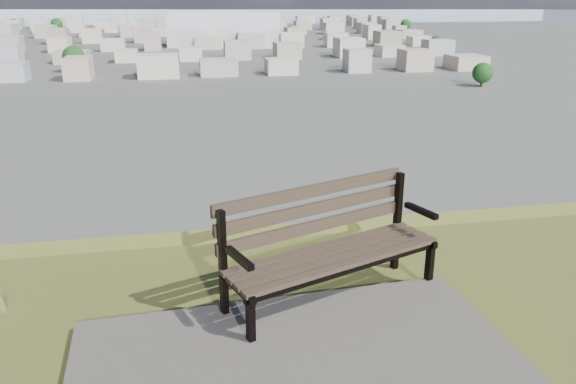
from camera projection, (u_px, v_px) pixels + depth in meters
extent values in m
cube|color=#403325|center=(348.00, 264.00, 4.40)|extent=(1.76, 0.73, 0.04)
cube|color=#403325|center=(339.00, 258.00, 4.49)|extent=(1.76, 0.73, 0.04)
cube|color=#403325|center=(330.00, 253.00, 4.59)|extent=(1.76, 0.73, 0.04)
cube|color=#403325|center=(321.00, 247.00, 4.69)|extent=(1.76, 0.73, 0.04)
cube|color=#403325|center=(316.00, 226.00, 4.70)|extent=(1.74, 0.68, 0.10)
cube|color=#403325|center=(315.00, 208.00, 4.67)|extent=(1.74, 0.68, 0.10)
cube|color=#403325|center=(313.00, 191.00, 4.64)|extent=(1.74, 0.68, 0.10)
cube|color=black|center=(251.00, 323.00, 4.02)|extent=(0.07, 0.08, 0.45)
cube|color=black|center=(223.00, 268.00, 4.29)|extent=(0.07, 0.08, 0.94)
cube|color=black|center=(237.00, 287.00, 4.12)|extent=(0.23, 0.50, 0.05)
cube|color=black|center=(239.00, 258.00, 3.99)|extent=(0.18, 0.36, 0.05)
cube|color=black|center=(430.00, 264.00, 4.89)|extent=(0.07, 0.08, 0.45)
cube|color=black|center=(397.00, 222.00, 5.16)|extent=(0.07, 0.08, 0.94)
cube|color=black|center=(415.00, 236.00, 4.99)|extent=(0.23, 0.50, 0.05)
cube|color=black|center=(421.00, 211.00, 4.86)|extent=(0.18, 0.36, 0.05)
cube|color=black|center=(349.00, 270.00, 4.40)|extent=(1.74, 0.69, 0.04)
cube|color=black|center=(321.00, 252.00, 4.72)|extent=(1.74, 0.69, 0.04)
cone|color=brown|center=(0.00, 300.00, 4.57)|extent=(0.08, 0.08, 0.19)
cube|color=silver|center=(226.00, 40.00, 306.20)|extent=(63.50, 37.52, 6.60)
cylinder|color=silver|center=(226.00, 34.00, 305.10)|extent=(63.50, 37.52, 25.10)
cube|color=beige|center=(0.00, 71.00, 184.16)|extent=(11.00, 11.00, 7.00)
cube|color=#B6A79C|center=(77.00, 69.00, 188.42)|extent=(11.00, 11.00, 7.00)
cube|color=#BCAA96|center=(150.00, 67.00, 192.68)|extent=(11.00, 11.00, 7.00)
cube|color=#A9A9AD|center=(220.00, 65.00, 196.94)|extent=(11.00, 11.00, 7.00)
cube|color=beige|center=(287.00, 64.00, 201.20)|extent=(11.00, 11.00, 7.00)
cube|color=tan|center=(351.00, 63.00, 205.46)|extent=(11.00, 11.00, 7.00)
cube|color=beige|center=(413.00, 61.00, 209.72)|extent=(11.00, 11.00, 7.00)
cube|color=#B6B0A5|center=(472.00, 60.00, 213.98)|extent=(11.00, 11.00, 7.00)
cube|color=#BCAA96|center=(4.00, 56.00, 228.30)|extent=(11.00, 11.00, 7.00)
cube|color=#A9A9AD|center=(66.00, 54.00, 232.56)|extent=(11.00, 11.00, 7.00)
cube|color=beige|center=(126.00, 53.00, 236.82)|extent=(11.00, 11.00, 7.00)
cube|color=tan|center=(183.00, 52.00, 241.08)|extent=(11.00, 11.00, 7.00)
cube|color=beige|center=(239.00, 51.00, 245.35)|extent=(11.00, 11.00, 7.00)
cube|color=#B6B0A5|center=(293.00, 50.00, 249.61)|extent=(11.00, 11.00, 7.00)
cube|color=beige|center=(345.00, 49.00, 253.87)|extent=(11.00, 11.00, 7.00)
cube|color=#B6A79C|center=(395.00, 48.00, 258.13)|extent=(11.00, 11.00, 7.00)
cube|color=#BCAA96|center=(443.00, 47.00, 262.39)|extent=(11.00, 11.00, 7.00)
cube|color=tan|center=(6.00, 45.00, 272.45)|extent=(11.00, 11.00, 7.00)
cube|color=beige|center=(59.00, 45.00, 276.71)|extent=(11.00, 11.00, 7.00)
cube|color=#B6B0A5|center=(109.00, 44.00, 280.97)|extent=(11.00, 11.00, 7.00)
cube|color=beige|center=(158.00, 43.00, 285.23)|extent=(11.00, 11.00, 7.00)
cube|color=#B6A79C|center=(205.00, 42.00, 289.49)|extent=(11.00, 11.00, 7.00)
cube|color=#BCAA96|center=(252.00, 42.00, 293.75)|extent=(11.00, 11.00, 7.00)
cube|color=#A9A9AD|center=(296.00, 41.00, 298.01)|extent=(11.00, 11.00, 7.00)
cube|color=beige|center=(340.00, 40.00, 302.27)|extent=(11.00, 11.00, 7.00)
cube|color=tan|center=(382.00, 40.00, 306.53)|extent=(11.00, 11.00, 7.00)
cube|color=beige|center=(423.00, 39.00, 310.80)|extent=(11.00, 11.00, 7.00)
cube|color=#B6A79C|center=(8.00, 38.00, 316.59)|extent=(11.00, 11.00, 7.00)
cube|color=#BCAA96|center=(53.00, 38.00, 320.85)|extent=(11.00, 11.00, 7.00)
cube|color=#A9A9AD|center=(97.00, 37.00, 325.11)|extent=(11.00, 11.00, 7.00)
cube|color=beige|center=(139.00, 36.00, 329.37)|extent=(11.00, 11.00, 7.00)
cube|color=tan|center=(181.00, 36.00, 333.64)|extent=(11.00, 11.00, 7.00)
cube|color=beige|center=(221.00, 35.00, 337.90)|extent=(11.00, 11.00, 7.00)
cube|color=#B6B0A5|center=(261.00, 35.00, 342.16)|extent=(11.00, 11.00, 7.00)
cube|color=beige|center=(299.00, 34.00, 346.42)|extent=(11.00, 11.00, 7.00)
cube|color=#B6A79C|center=(337.00, 34.00, 350.68)|extent=(11.00, 11.00, 7.00)
cube|color=#BCAA96|center=(373.00, 33.00, 354.94)|extent=(11.00, 11.00, 7.00)
cube|color=#A9A9AD|center=(409.00, 33.00, 359.20)|extent=(11.00, 11.00, 7.00)
cube|color=beige|center=(10.00, 33.00, 360.74)|extent=(11.00, 11.00, 7.00)
cube|color=#B6B0A5|center=(49.00, 32.00, 365.00)|extent=(11.00, 11.00, 7.00)
cube|color=beige|center=(87.00, 32.00, 369.26)|extent=(11.00, 11.00, 7.00)
cube|color=#B6A79C|center=(125.00, 31.00, 373.52)|extent=(11.00, 11.00, 7.00)
cube|color=#BCAA96|center=(162.00, 31.00, 377.78)|extent=(11.00, 11.00, 7.00)
cube|color=#A9A9AD|center=(198.00, 30.00, 382.04)|extent=(11.00, 11.00, 7.00)
cube|color=beige|center=(233.00, 30.00, 386.30)|extent=(11.00, 11.00, 7.00)
cube|color=tan|center=(267.00, 30.00, 390.56)|extent=(11.00, 11.00, 7.00)
cube|color=beige|center=(301.00, 29.00, 394.82)|extent=(11.00, 11.00, 7.00)
cube|color=#B6B0A5|center=(334.00, 29.00, 399.09)|extent=(11.00, 11.00, 7.00)
cube|color=beige|center=(366.00, 29.00, 403.35)|extent=(11.00, 11.00, 7.00)
cube|color=#B6A79C|center=(398.00, 28.00, 407.61)|extent=(11.00, 11.00, 7.00)
cube|color=beige|center=(11.00, 28.00, 404.88)|extent=(11.00, 11.00, 7.00)
cube|color=tan|center=(46.00, 28.00, 409.14)|extent=(11.00, 11.00, 7.00)
cube|color=beige|center=(80.00, 28.00, 413.40)|extent=(11.00, 11.00, 7.00)
cube|color=#B6B0A5|center=(114.00, 27.00, 417.66)|extent=(11.00, 11.00, 7.00)
cube|color=beige|center=(147.00, 27.00, 421.93)|extent=(11.00, 11.00, 7.00)
cube|color=#B6A79C|center=(179.00, 27.00, 426.19)|extent=(11.00, 11.00, 7.00)
cube|color=#BCAA96|center=(211.00, 26.00, 430.45)|extent=(11.00, 11.00, 7.00)
cube|color=#A9A9AD|center=(242.00, 26.00, 434.71)|extent=(11.00, 11.00, 7.00)
cube|color=beige|center=(273.00, 26.00, 438.97)|extent=(11.00, 11.00, 7.00)
cube|color=tan|center=(303.00, 25.00, 443.23)|extent=(11.00, 11.00, 7.00)
cube|color=beige|center=(332.00, 25.00, 447.49)|extent=(11.00, 11.00, 7.00)
cube|color=#B6B0A5|center=(361.00, 25.00, 451.75)|extent=(11.00, 11.00, 7.00)
cube|color=beige|center=(389.00, 24.00, 456.01)|extent=(11.00, 11.00, 7.00)
cube|color=#A9A9AD|center=(11.00, 25.00, 449.03)|extent=(11.00, 11.00, 7.00)
cube|color=beige|center=(43.00, 25.00, 453.29)|extent=(11.00, 11.00, 7.00)
cube|color=tan|center=(74.00, 24.00, 457.55)|extent=(11.00, 11.00, 7.00)
cube|color=beige|center=(105.00, 24.00, 461.81)|extent=(11.00, 11.00, 7.00)
cube|color=#B6B0A5|center=(135.00, 24.00, 466.07)|extent=(11.00, 11.00, 7.00)
cube|color=beige|center=(164.00, 23.00, 470.33)|extent=(11.00, 11.00, 7.00)
cube|color=#B6A79C|center=(193.00, 23.00, 474.59)|extent=(11.00, 11.00, 7.00)
cube|color=#BCAA96|center=(222.00, 23.00, 478.85)|extent=(11.00, 11.00, 7.00)
cube|color=#A9A9AD|center=(249.00, 23.00, 483.11)|extent=(11.00, 11.00, 7.00)
cube|color=beige|center=(277.00, 22.00, 487.38)|extent=(11.00, 11.00, 7.00)
cube|color=tan|center=(304.00, 22.00, 491.64)|extent=(11.00, 11.00, 7.00)
cube|color=beige|center=(330.00, 22.00, 495.90)|extent=(11.00, 11.00, 7.00)
cube|color=#B6B0A5|center=(356.00, 22.00, 500.16)|extent=(11.00, 11.00, 7.00)
cube|color=beige|center=(382.00, 21.00, 504.42)|extent=(11.00, 11.00, 7.00)
cube|color=#A9A9AD|center=(12.00, 22.00, 493.17)|extent=(11.00, 11.00, 7.00)
cube|color=beige|center=(41.00, 22.00, 497.43)|extent=(11.00, 11.00, 7.00)
cube|color=tan|center=(69.00, 22.00, 501.69)|extent=(11.00, 11.00, 7.00)
cube|color=beige|center=(97.00, 21.00, 505.95)|extent=(11.00, 11.00, 7.00)
cube|color=#B6B0A5|center=(125.00, 21.00, 510.22)|extent=(11.00, 11.00, 7.00)
cube|color=beige|center=(152.00, 21.00, 514.48)|extent=(11.00, 11.00, 7.00)
cube|color=#B6A79C|center=(178.00, 21.00, 518.74)|extent=(11.00, 11.00, 7.00)
cube|color=#BCAA96|center=(204.00, 20.00, 523.00)|extent=(11.00, 11.00, 7.00)
cube|color=#A9A9AD|center=(230.00, 20.00, 527.26)|extent=(11.00, 11.00, 7.00)
cube|color=beige|center=(255.00, 20.00, 531.52)|extent=(11.00, 11.00, 7.00)
cube|color=tan|center=(280.00, 20.00, 535.78)|extent=(11.00, 11.00, 7.00)
cube|color=beige|center=(305.00, 20.00, 540.04)|extent=(11.00, 11.00, 7.00)
cube|color=#B6B0A5|center=(329.00, 19.00, 544.30)|extent=(11.00, 11.00, 7.00)
cube|color=beige|center=(353.00, 19.00, 548.57)|extent=(11.00, 11.00, 7.00)
cube|color=#B6A79C|center=(376.00, 19.00, 552.83)|extent=(11.00, 11.00, 7.00)
cylinder|color=black|center=(481.00, 83.00, 174.59)|extent=(0.80, 0.80, 2.10)
sphere|color=#123415|center=(483.00, 73.00, 173.53)|extent=(6.30, 6.30, 6.30)
cylinder|color=black|center=(75.00, 68.00, 206.94)|extent=(0.80, 0.80, 2.70)
sphere|color=#123415|center=(74.00, 57.00, 205.58)|extent=(8.10, 8.10, 8.10)
cylinder|color=black|center=(435.00, 47.00, 292.77)|extent=(0.80, 0.80, 1.95)
sphere|color=#123415|center=(436.00, 41.00, 291.80)|extent=(5.85, 5.85, 5.85)
cylinder|color=black|center=(267.00, 33.00, 391.36)|extent=(0.80, 0.80, 2.25)
sphere|color=#123415|center=(267.00, 28.00, 390.23)|extent=(6.75, 6.75, 6.75)
cylinder|color=black|center=(57.00, 30.00, 420.16)|extent=(0.80, 0.80, 2.85)
sphere|color=#123415|center=(57.00, 24.00, 418.73)|extent=(8.55, 8.55, 8.55)
cylinder|color=black|center=(15.00, 28.00, 450.15)|extent=(0.80, 0.80, 2.40)
sphere|color=#123415|center=(14.00, 23.00, 448.95)|extent=(7.20, 7.20, 7.20)
cylinder|color=black|center=(259.00, 46.00, 295.28)|extent=(0.80, 0.80, 2.10)
sphere|color=#123415|center=(259.00, 40.00, 294.23)|extent=(6.30, 6.30, 6.30)
cylinder|color=black|center=(405.00, 29.00, 429.35)|extent=(0.80, 0.80, 2.55)
sphere|color=#123415|center=(406.00, 24.00, 428.07)|extent=(7.65, 7.65, 7.65)
cube|color=#97B0C0|center=(177.00, 13.00, 843.84)|extent=(2400.00, 700.00, 0.12)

